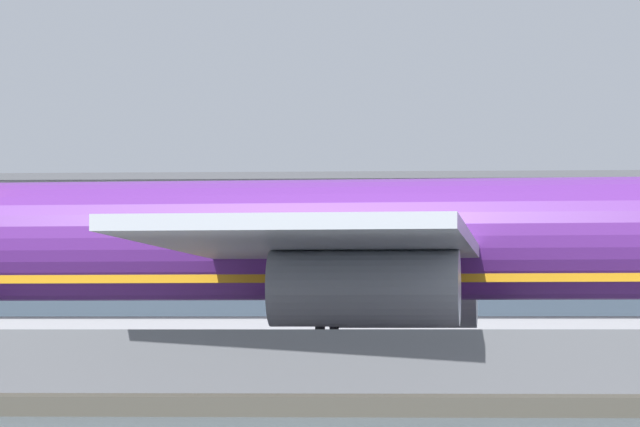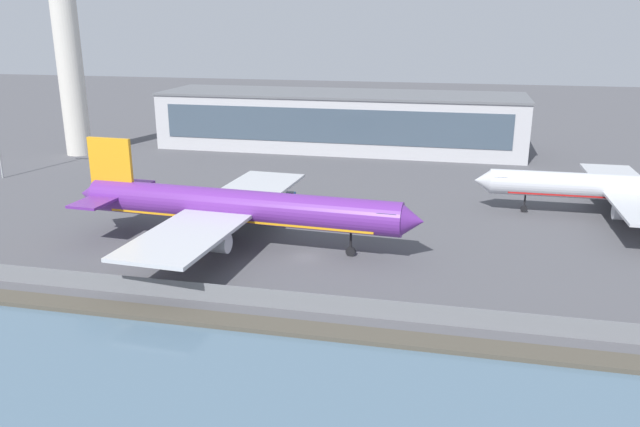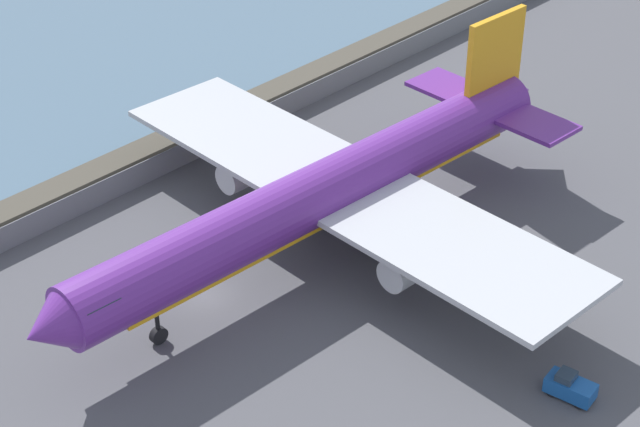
{
  "view_description": "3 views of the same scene",
  "coord_description": "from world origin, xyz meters",
  "views": [
    {
      "loc": [
        -9.43,
        -68.83,
        2.12
      ],
      "look_at": [
        -13.67,
        5.2,
        6.85
      ],
      "focal_mm": 105.0,
      "sensor_mm": 36.0,
      "label": 1
    },
    {
      "loc": [
        18.73,
        -75.75,
        30.26
      ],
      "look_at": [
        -0.26,
        9.55,
        3.14
      ],
      "focal_mm": 35.0,
      "sensor_mm": 36.0,
      "label": 2
    },
    {
      "loc": [
        40.22,
        49.33,
        48.01
      ],
      "look_at": [
        -8.03,
        4.04,
        5.37
      ],
      "focal_mm": 60.0,
      "sensor_mm": 36.0,
      "label": 3
    }
  ],
  "objects": [
    {
      "name": "cargo_jet_purple",
      "position": [
        -10.86,
        2.5,
        5.47
      ],
      "size": [
        50.95,
        43.92,
        14.34
      ],
      "color": "#602889",
      "rests_on": "ground"
    },
    {
      "name": "shoreline_seawall",
      "position": [
        0.0,
        -20.5,
        0.25
      ],
      "size": [
        320.0,
        3.0,
        0.5
      ],
      "color": "#474238",
      "rests_on": "ground"
    },
    {
      "name": "ground_plane",
      "position": [
        0.0,
        0.0,
        0.0
      ],
      "size": [
        500.0,
        500.0,
        0.0
      ],
      "primitive_type": "plane",
      "color": "#4C4C51"
    },
    {
      "name": "baggage_tug",
      "position": [
        -9.13,
        25.37,
        0.81
      ],
      "size": [
        1.98,
        3.37,
        1.8
      ],
      "color": "#19519E",
      "rests_on": "ground"
    },
    {
      "name": "perimeter_fence",
      "position": [
        0.0,
        -16.0,
        1.1
      ],
      "size": [
        280.0,
        0.1,
        2.21
      ],
      "color": "slate",
      "rests_on": "ground"
    }
  ]
}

